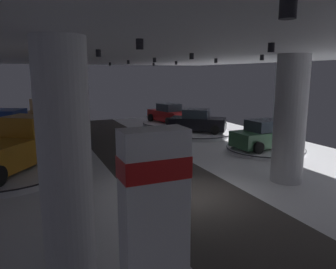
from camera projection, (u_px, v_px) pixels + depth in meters
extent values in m
cube|color=silver|center=(192.00, 196.00, 12.62)|extent=(24.00, 44.00, 0.05)
cube|color=#383330|center=(192.00, 196.00, 12.62)|extent=(4.40, 44.00, 0.01)
cube|color=silver|center=(194.00, 49.00, 11.58)|extent=(24.00, 44.00, 0.10)
cylinder|color=black|center=(288.00, 6.00, 2.96)|extent=(0.16, 0.16, 0.22)
cylinder|color=black|center=(140.00, 44.00, 6.86)|extent=(0.16, 0.16, 0.22)
cylinder|color=black|center=(98.00, 53.00, 10.02)|extent=(0.16, 0.16, 0.22)
cylinder|color=black|center=(79.00, 59.00, 14.03)|extent=(0.16, 0.16, 0.22)
cylinder|color=black|center=(66.00, 62.00, 17.58)|extent=(0.16, 0.16, 0.22)
cylinder|color=black|center=(61.00, 63.00, 21.26)|extent=(0.16, 0.16, 0.22)
cylinder|color=black|center=(271.00, 48.00, 7.78)|extent=(0.16, 0.16, 0.22)
cylinder|color=black|center=(192.00, 56.00, 11.86)|extent=(0.16, 0.16, 0.22)
cylinder|color=black|center=(154.00, 60.00, 15.46)|extent=(0.16, 0.16, 0.22)
cylinder|color=black|center=(128.00, 62.00, 18.58)|extent=(0.16, 0.16, 0.22)
cylinder|color=black|center=(110.00, 64.00, 22.60)|extent=(0.16, 0.16, 0.22)
cylinder|color=black|center=(262.00, 57.00, 12.85)|extent=(0.16, 0.16, 0.22)
cylinder|color=black|center=(216.00, 61.00, 16.27)|extent=(0.16, 0.16, 0.22)
cylinder|color=black|center=(176.00, 63.00, 19.98)|extent=(0.16, 0.16, 0.22)
cylinder|color=black|center=(154.00, 64.00, 23.43)|extent=(0.16, 0.16, 0.22)
cylinder|color=silver|center=(65.00, 162.00, 7.30)|extent=(1.18, 1.18, 5.50)
cylinder|color=#ADADB2|center=(290.00, 119.00, 13.87)|extent=(1.35, 1.35, 5.50)
cube|color=white|center=(154.00, 230.00, 5.49)|extent=(1.10, 0.57, 3.49)
cube|color=red|center=(154.00, 167.00, 5.28)|extent=(1.13, 0.59, 0.36)
cylinder|color=#333338|center=(22.00, 132.00, 25.47)|extent=(5.57, 5.56, 0.33)
cylinder|color=white|center=(22.00, 130.00, 25.44)|extent=(5.68, 5.68, 0.05)
cube|color=#B77519|center=(21.00, 120.00, 25.29)|extent=(5.56, 2.88, 1.20)
cube|color=#B77519|center=(43.00, 106.00, 25.98)|extent=(1.97, 2.14, 1.00)
cube|color=#28333D|center=(36.00, 106.00, 25.72)|extent=(0.35, 1.74, 0.75)
cylinder|color=black|center=(43.00, 121.00, 27.30)|extent=(0.87, 0.41, 0.84)
cylinder|color=black|center=(49.00, 124.00, 25.34)|extent=(0.87, 0.41, 0.84)
cylinder|color=silver|center=(198.00, 133.00, 24.92)|extent=(5.35, 5.35, 0.28)
cylinder|color=black|center=(198.00, 132.00, 24.90)|extent=(5.46, 5.46, 0.05)
cube|color=black|center=(198.00, 124.00, 24.78)|extent=(4.41, 4.02, 0.90)
cube|color=#2D3842|center=(196.00, 114.00, 24.68)|extent=(2.46, 2.40, 0.70)
cylinder|color=black|center=(218.00, 126.00, 25.41)|extent=(0.67, 0.60, 0.68)
cylinder|color=black|center=(215.00, 130.00, 23.52)|extent=(0.67, 0.60, 0.68)
cylinder|color=black|center=(183.00, 124.00, 26.15)|extent=(0.67, 0.60, 0.68)
cylinder|color=black|center=(177.00, 128.00, 24.25)|extent=(0.67, 0.60, 0.68)
sphere|color=white|center=(226.00, 122.00, 24.70)|extent=(0.18, 0.18, 0.18)
sphere|color=white|center=(224.00, 124.00, 23.76)|extent=(0.18, 0.18, 0.18)
cylinder|color=#B7B7BC|center=(22.00, 145.00, 20.56)|extent=(5.56, 5.57, 0.36)
cylinder|color=black|center=(22.00, 143.00, 20.54)|extent=(5.68, 5.68, 0.05)
cube|color=navy|center=(21.00, 131.00, 20.39)|extent=(4.19, 5.69, 1.20)
cube|color=navy|center=(5.00, 118.00, 18.52)|extent=(2.45, 2.36, 1.00)
cube|color=#28333D|center=(9.00, 117.00, 19.02)|extent=(1.61, 0.83, 0.75)
cylinder|color=black|center=(26.00, 143.00, 18.58)|extent=(0.62, 0.88, 0.84)
cylinder|color=black|center=(51.00, 131.00, 22.22)|extent=(0.62, 0.88, 0.84)
cylinder|color=black|center=(18.00, 131.00, 22.32)|extent=(0.62, 0.88, 0.84)
cylinder|color=silver|center=(168.00, 124.00, 29.53)|extent=(4.51, 4.51, 0.28)
cylinder|color=black|center=(168.00, 123.00, 29.51)|extent=(4.60, 4.60, 0.05)
cube|color=red|center=(168.00, 116.00, 29.39)|extent=(2.67, 4.49, 0.90)
cube|color=#2D3842|center=(169.00, 108.00, 29.13)|extent=(1.94, 2.19, 0.70)
cylinder|color=black|center=(150.00, 118.00, 30.00)|extent=(0.36, 0.71, 0.68)
cylinder|color=black|center=(168.00, 116.00, 31.15)|extent=(0.36, 0.71, 0.68)
cylinder|color=black|center=(168.00, 121.00, 27.73)|extent=(0.36, 0.71, 0.68)
cylinder|color=black|center=(186.00, 119.00, 28.88)|extent=(0.36, 0.71, 0.68)
sphere|color=white|center=(151.00, 112.00, 30.72)|extent=(0.18, 0.18, 0.18)
sphere|color=white|center=(160.00, 112.00, 31.29)|extent=(0.18, 0.18, 0.18)
cylinder|color=silver|center=(265.00, 149.00, 19.73)|extent=(4.59, 4.59, 0.23)
cylinder|color=black|center=(265.00, 148.00, 19.72)|extent=(4.68, 4.68, 0.05)
cube|color=#2D5638|center=(266.00, 138.00, 19.60)|extent=(4.28, 2.00, 0.90)
cube|color=#2D3842|center=(265.00, 126.00, 19.39)|extent=(1.97, 1.65, 0.70)
cylinder|color=black|center=(272.00, 137.00, 21.14)|extent=(0.69, 0.25, 0.68)
cylinder|color=black|center=(296.00, 143.00, 19.38)|extent=(0.69, 0.25, 0.68)
cylinder|color=black|center=(236.00, 141.00, 19.91)|extent=(0.69, 0.25, 0.68)
cylinder|color=black|center=(259.00, 148.00, 18.15)|extent=(0.69, 0.25, 0.68)
sphere|color=white|center=(285.00, 132.00, 20.90)|extent=(0.18, 0.18, 0.18)
sphere|color=white|center=(297.00, 135.00, 20.03)|extent=(0.18, 0.18, 0.18)
cylinder|color=silver|center=(6.00, 174.00, 14.78)|extent=(5.57, 5.57, 0.33)
cylinder|color=black|center=(6.00, 171.00, 14.75)|extent=(5.68, 5.68, 0.05)
cube|color=#B77519|center=(4.00, 155.00, 14.60)|extent=(4.82, 5.52, 1.20)
cube|color=#B77519|center=(26.00, 126.00, 16.03)|extent=(2.54, 2.49, 1.00)
cube|color=#28333D|center=(20.00, 128.00, 15.55)|extent=(1.46, 1.10, 0.75)
cylinder|color=black|center=(11.00, 151.00, 16.70)|extent=(0.72, 0.84, 0.84)
cylinder|color=black|center=(51.00, 153.00, 16.18)|extent=(0.72, 0.84, 0.84)
cylinder|color=black|center=(156.00, 192.00, 11.89)|extent=(0.14, 0.14, 0.80)
cylinder|color=black|center=(157.00, 194.00, 11.72)|extent=(0.14, 0.14, 0.80)
cylinder|color=#6B665B|center=(156.00, 176.00, 11.68)|extent=(0.32, 0.32, 0.62)
sphere|color=#99755B|center=(156.00, 165.00, 11.61)|extent=(0.22, 0.22, 0.22)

